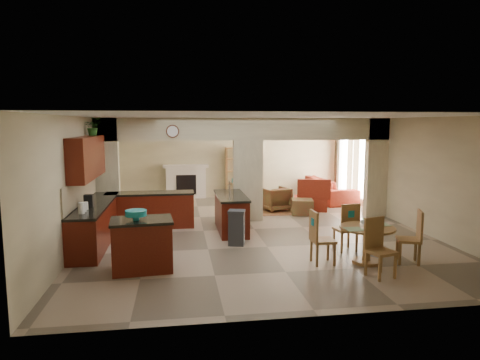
{
  "coord_description": "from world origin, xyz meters",
  "views": [
    {
      "loc": [
        -1.89,
        -10.4,
        2.64
      ],
      "look_at": [
        -0.32,
        0.3,
        1.22
      ],
      "focal_mm": 32.0,
      "sensor_mm": 36.0,
      "label": 1
    }
  ],
  "objects": [
    {
      "name": "floor",
      "position": [
        0.0,
        0.0,
        0.0
      ],
      "size": [
        10.0,
        10.0,
        0.0
      ],
      "primitive_type": "plane",
      "color": "gray",
      "rests_on": "ground"
    },
    {
      "name": "ceiling",
      "position": [
        0.0,
        0.0,
        2.8
      ],
      "size": [
        10.0,
        10.0,
        0.0
      ],
      "primitive_type": "plane",
      "rotation": [
        3.14,
        0.0,
        0.0
      ],
      "color": "white",
      "rests_on": "wall_back"
    },
    {
      "name": "wall_back",
      "position": [
        0.0,
        5.0,
        1.4
      ],
      "size": [
        8.0,
        0.0,
        8.0
      ],
      "primitive_type": "plane",
      "rotation": [
        1.57,
        0.0,
        0.0
      ],
      "color": "beige",
      "rests_on": "floor"
    },
    {
      "name": "wall_front",
      "position": [
        0.0,
        -5.0,
        1.4
      ],
      "size": [
        8.0,
        0.0,
        8.0
      ],
      "primitive_type": "plane",
      "rotation": [
        -1.57,
        0.0,
        0.0
      ],
      "color": "beige",
      "rests_on": "floor"
    },
    {
      "name": "wall_left",
      "position": [
        -4.0,
        0.0,
        1.4
      ],
      "size": [
        0.0,
        10.0,
        10.0
      ],
      "primitive_type": "plane",
      "rotation": [
        1.57,
        0.0,
        1.57
      ],
      "color": "beige",
      "rests_on": "floor"
    },
    {
      "name": "wall_right",
      "position": [
        4.0,
        0.0,
        1.4
      ],
      "size": [
        0.0,
        10.0,
        10.0
      ],
      "primitive_type": "plane",
      "rotation": [
        1.57,
        0.0,
        -1.57
      ],
      "color": "beige",
      "rests_on": "floor"
    },
    {
      "name": "partition_left_pier",
      "position": [
        -3.7,
        1.0,
        1.4
      ],
      "size": [
        0.6,
        0.25,
        2.8
      ],
      "primitive_type": "cube",
      "color": "beige",
      "rests_on": "floor"
    },
    {
      "name": "partition_center_pier",
      "position": [
        0.0,
        1.0,
        1.1
      ],
      "size": [
        0.8,
        0.25,
        2.2
      ],
      "primitive_type": "cube",
      "color": "beige",
      "rests_on": "floor"
    },
    {
      "name": "partition_right_pier",
      "position": [
        3.7,
        1.0,
        1.4
      ],
      "size": [
        0.6,
        0.25,
        2.8
      ],
      "primitive_type": "cube",
      "color": "beige",
      "rests_on": "floor"
    },
    {
      "name": "partition_header",
      "position": [
        0.0,
        1.0,
        2.5
      ],
      "size": [
        8.0,
        0.25,
        0.6
      ],
      "primitive_type": "cube",
      "color": "beige",
      "rests_on": "partition_center_pier"
    },
    {
      "name": "kitchen_counter",
      "position": [
        -3.26,
        -0.25,
        0.46
      ],
      "size": [
        2.52,
        3.29,
        1.48
      ],
      "color": "#480F08",
      "rests_on": "floor"
    },
    {
      "name": "upper_cabinets",
      "position": [
        -3.82,
        -0.8,
        1.92
      ],
      "size": [
        0.35,
        2.4,
        0.9
      ],
      "primitive_type": "cube",
      "color": "#480F08",
      "rests_on": "wall_left"
    },
    {
      "name": "peninsula",
      "position": [
        -0.6,
        -0.11,
        0.46
      ],
      "size": [
        0.7,
        1.85,
        0.91
      ],
      "color": "#480F08",
      "rests_on": "floor"
    },
    {
      "name": "wall_clock",
      "position": [
        -2.0,
        0.85,
        2.45
      ],
      "size": [
        0.34,
        0.03,
        0.34
      ],
      "primitive_type": "cylinder",
      "rotation": [
        1.57,
        0.0,
        0.0
      ],
      "color": "#512B1B",
      "rests_on": "partition_header"
    },
    {
      "name": "rug",
      "position": [
        1.2,
        2.1,
        0.01
      ],
      "size": [
        1.6,
        1.3,
        0.01
      ],
      "primitive_type": "cube",
      "color": "brown",
      "rests_on": "floor"
    },
    {
      "name": "fireplace",
      "position": [
        -1.6,
        4.83,
        0.61
      ],
      "size": [
        1.6,
        0.35,
        1.2
      ],
      "color": "silver",
      "rests_on": "floor"
    },
    {
      "name": "shelving_unit",
      "position": [
        0.35,
        4.82,
        0.9
      ],
      "size": [
        1.0,
        0.32,
        1.8
      ],
      "primitive_type": "cube",
      "color": "brown",
      "rests_on": "floor"
    },
    {
      "name": "window_a",
      "position": [
        3.97,
        2.3,
        1.2
      ],
      "size": [
        0.02,
        0.9,
        1.9
      ],
      "primitive_type": "cube",
      "color": "white",
      "rests_on": "wall_right"
    },
    {
      "name": "window_b",
      "position": [
        3.97,
        4.0,
        1.2
      ],
      "size": [
        0.02,
        0.9,
        1.9
      ],
      "primitive_type": "cube",
      "color": "white",
      "rests_on": "wall_right"
    },
    {
      "name": "glazed_door",
      "position": [
        3.97,
        3.15,
        1.05
      ],
      "size": [
        0.02,
        0.7,
        2.1
      ],
      "primitive_type": "cube",
      "color": "white",
      "rests_on": "wall_right"
    },
    {
      "name": "drape_a_left",
      "position": [
        3.93,
        1.7,
        1.2
      ],
      "size": [
        0.1,
        0.28,
        2.3
      ],
      "primitive_type": "cube",
      "color": "#411F1A",
      "rests_on": "wall_right"
    },
    {
      "name": "drape_a_right",
      "position": [
        3.93,
        2.9,
        1.2
      ],
      "size": [
        0.1,
        0.28,
        2.3
      ],
      "primitive_type": "cube",
      "color": "#411F1A",
      "rests_on": "wall_right"
    },
    {
      "name": "drape_b_left",
      "position": [
        3.93,
        3.4,
        1.2
      ],
      "size": [
        0.1,
        0.28,
        2.3
      ],
      "primitive_type": "cube",
      "color": "#411F1A",
      "rests_on": "wall_right"
    },
    {
      "name": "drape_b_right",
      "position": [
        3.93,
        4.6,
        1.2
      ],
      "size": [
        0.1,
        0.28,
        2.3
      ],
      "primitive_type": "cube",
      "color": "#411F1A",
      "rests_on": "wall_right"
    },
    {
      "name": "ceiling_fan",
      "position": [
        1.5,
        3.0,
        2.56
      ],
      "size": [
        1.0,
        1.0,
        0.1
      ],
      "primitive_type": "cylinder",
      "color": "white",
      "rests_on": "ceiling"
    },
    {
      "name": "kitchen_island",
      "position": [
        -2.55,
        -2.71,
        0.47
      ],
      "size": [
        1.16,
        0.87,
        0.94
      ],
      "rotation": [
        0.0,
        0.0,
        0.09
      ],
      "color": "#480F08",
      "rests_on": "floor"
    },
    {
      "name": "teal_bowl",
      "position": [
        -2.64,
        -2.77,
        1.03
      ],
      "size": [
        0.38,
        0.38,
        0.18
      ],
      "primitive_type": "cylinder",
      "color": "teal",
      "rests_on": "kitchen_island"
    },
    {
      "name": "trash_can",
      "position": [
        -0.63,
        -1.36,
        0.36
      ],
      "size": [
        0.4,
        0.37,
        0.72
      ],
      "primitive_type": "cube",
      "rotation": [
        0.0,
        0.0,
        -0.27
      ],
      "color": "#2C2D2F",
      "rests_on": "floor"
    },
    {
      "name": "dining_table",
      "position": [
        1.65,
        -2.93,
        0.48
      ],
      "size": [
        1.04,
        1.04,
        0.71
      ],
      "color": "brown",
      "rests_on": "floor"
    },
    {
      "name": "fruit_bowl",
      "position": [
        1.68,
        -2.9,
        0.78
      ],
      "size": [
        0.29,
        0.29,
        0.15
      ],
      "primitive_type": "cylinder",
      "color": "#6DBA28",
      "rests_on": "dining_table"
    },
    {
      "name": "sofa",
      "position": [
        3.3,
        3.66,
        0.39
      ],
      "size": [
        2.71,
        1.16,
        0.78
      ],
      "primitive_type": "imported",
      "rotation": [
        0.0,
        0.0,
        1.62
      ],
      "color": "maroon",
      "rests_on": "floor"
    },
    {
      "name": "chaise",
      "position": [
        2.16,
        2.18,
        0.2
      ],
      "size": [
        1.18,
        1.05,
        0.4
      ],
      "primitive_type": "cube",
      "rotation": [
        0.0,
        0.0,
        -0.28
      ],
      "color": "maroon",
      "rests_on": "floor"
    },
    {
      "name": "armchair",
      "position": [
        1.06,
        2.23,
        0.36
      ],
      "size": [
        0.96,
        0.98,
        0.72
      ],
      "primitive_type": "imported",
      "rotation": [
        0.0,
        0.0,
        3.44
      ],
      "color": "maroon",
      "rests_on": "floor"
    },
    {
      "name": "ottoman",
      "position": [
        1.72,
        1.56,
        0.22
      ],
      "size": [
        0.72,
        0.72,
        0.44
      ],
      "primitive_type": "cube",
      "rotation": [
        0.0,
        0.0,
        -0.2
      ],
      "color": "maroon",
      "rests_on": "floor"
    },
    {
      "name": "plant",
      "position": [
        -3.82,
        0.01,
        2.58
      ],
      "size": [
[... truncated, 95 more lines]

